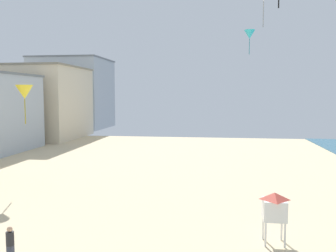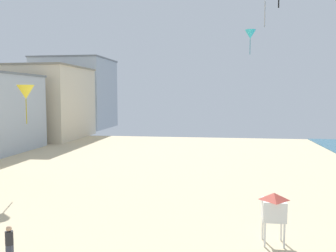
{
  "view_description": "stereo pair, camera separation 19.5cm",
  "coord_description": "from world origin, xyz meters",
  "px_view_note": "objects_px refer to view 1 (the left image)",
  "views": [
    {
      "loc": [
        5.22,
        -1.21,
        7.29
      ],
      "look_at": [
        2.23,
        20.51,
        5.38
      ],
      "focal_mm": 38.18,
      "sensor_mm": 36.0,
      "label": 1
    },
    {
      "loc": [
        5.41,
        -1.18,
        7.29
      ],
      "look_at": [
        2.23,
        20.51,
        5.38
      ],
      "focal_mm": 38.18,
      "sensor_mm": 36.0,
      "label": 2
    }
  ],
  "objects_px": {
    "kite_flyer": "(10,243)",
    "kite_cyan_delta": "(250,34)",
    "kite_yellow_delta": "(24,92)",
    "lifeguard_stand": "(274,207)"
  },
  "relations": [
    {
      "from": "kite_flyer",
      "to": "kite_cyan_delta",
      "type": "distance_m",
      "value": 20.32
    },
    {
      "from": "lifeguard_stand",
      "to": "kite_cyan_delta",
      "type": "distance_m",
      "value": 13.68
    },
    {
      "from": "kite_cyan_delta",
      "to": "kite_yellow_delta",
      "type": "bearing_deg",
      "value": -179.86
    },
    {
      "from": "kite_flyer",
      "to": "lifeguard_stand",
      "type": "relative_size",
      "value": 0.64
    },
    {
      "from": "kite_yellow_delta",
      "to": "kite_cyan_delta",
      "type": "distance_m",
      "value": 18.16
    },
    {
      "from": "kite_flyer",
      "to": "lifeguard_stand",
      "type": "bearing_deg",
      "value": 95.15
    },
    {
      "from": "lifeguard_stand",
      "to": "kite_yellow_delta",
      "type": "relative_size",
      "value": 0.81
    },
    {
      "from": "lifeguard_stand",
      "to": "kite_flyer",
      "type": "bearing_deg",
      "value": 177.93
    },
    {
      "from": "kite_yellow_delta",
      "to": "kite_cyan_delta",
      "type": "height_order",
      "value": "kite_cyan_delta"
    },
    {
      "from": "kite_yellow_delta",
      "to": "kite_flyer",
      "type": "bearing_deg",
      "value": -63.39
    }
  ]
}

